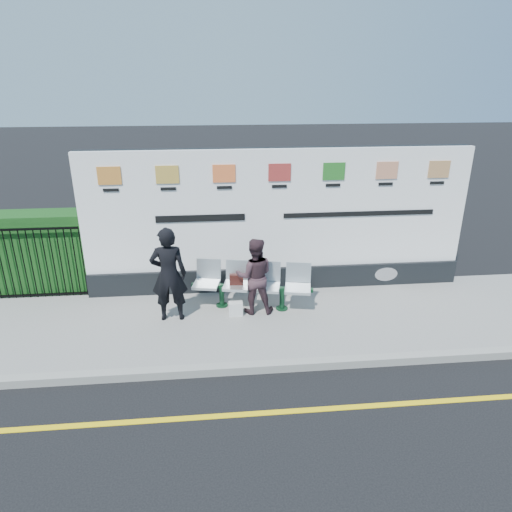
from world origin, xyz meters
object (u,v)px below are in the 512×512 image
(billboard, at_px, (278,231))
(bench, at_px, (252,296))
(woman_left, at_px, (169,275))
(woman_right, at_px, (255,276))

(billboard, distance_m, bench, 1.52)
(bench, xyz_separation_m, woman_left, (-1.56, -0.29, 0.67))
(bench, distance_m, woman_left, 1.72)
(woman_right, bearing_deg, bench, -72.21)
(billboard, relative_size, bench, 3.46)
(bench, bearing_deg, billboard, 66.33)
(billboard, bearing_deg, woman_left, -151.76)
(billboard, relative_size, woman_right, 5.26)
(woman_left, bearing_deg, bench, -170.45)
(bench, height_order, woman_right, woman_right)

